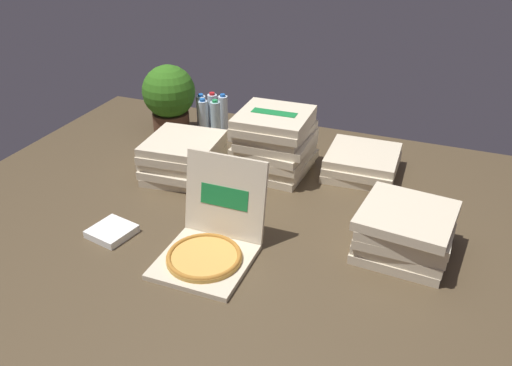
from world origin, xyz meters
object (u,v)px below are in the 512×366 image
(pizza_stack_right_mid, at_px, (362,163))
(napkin_pile, at_px, (112,231))
(water_bottle_0, at_px, (223,113))
(water_bottle_3, at_px, (201,113))
(water_bottle_1, at_px, (213,112))
(pizza_stack_right_far, at_px, (405,231))
(pizza_stack_left_near, at_px, (183,158))
(water_bottle_2, at_px, (216,119))
(pizza_stack_left_far, at_px, (274,142))
(potted_plant, at_px, (169,97))
(water_bottle_4, at_px, (203,118))
(open_pizza_box, at_px, (210,241))

(pizza_stack_right_mid, xyz_separation_m, napkin_pile, (-0.95, -1.02, -0.05))
(water_bottle_0, bearing_deg, water_bottle_3, -159.19)
(water_bottle_1, relative_size, napkin_pile, 1.39)
(pizza_stack_right_far, xyz_separation_m, napkin_pile, (-1.26, -0.36, -0.09))
(pizza_stack_left_near, bearing_deg, water_bottle_0, 94.99)
(pizza_stack_right_mid, height_order, water_bottle_2, water_bottle_2)
(pizza_stack_left_near, relative_size, water_bottle_1, 1.71)
(water_bottle_0, distance_m, water_bottle_2, 0.11)
(pizza_stack_left_far, relative_size, pizza_stack_right_far, 0.97)
(pizza_stack_right_far, bearing_deg, water_bottle_3, 148.65)
(pizza_stack_right_mid, distance_m, potted_plant, 1.27)
(water_bottle_4, bearing_deg, water_bottle_0, 55.86)
(pizza_stack_right_mid, distance_m, water_bottle_0, 1.00)
(open_pizza_box, bearing_deg, water_bottle_1, 115.24)
(pizza_stack_right_far, bearing_deg, pizza_stack_right_mid, 115.92)
(pizza_stack_right_mid, bearing_deg, water_bottle_1, 165.89)
(water_bottle_1, distance_m, potted_plant, 0.30)
(pizza_stack_left_near, height_order, pizza_stack_right_mid, pizza_stack_left_near)
(open_pizza_box, relative_size, pizza_stack_right_mid, 1.14)
(pizza_stack_left_near, distance_m, potted_plant, 0.60)
(pizza_stack_left_near, distance_m, water_bottle_4, 0.54)
(open_pizza_box, relative_size, pizza_stack_left_near, 1.08)
(pizza_stack_right_mid, relative_size, water_bottle_0, 1.62)
(pizza_stack_left_near, xyz_separation_m, water_bottle_4, (-0.14, 0.52, 0.01))
(pizza_stack_right_mid, height_order, pizza_stack_left_far, pizza_stack_left_far)
(water_bottle_1, xyz_separation_m, water_bottle_2, (0.07, -0.11, 0.00))
(potted_plant, bearing_deg, water_bottle_2, 12.18)
(open_pizza_box, height_order, water_bottle_4, open_pizza_box)
(potted_plant, bearing_deg, pizza_stack_right_mid, -3.98)
(pizza_stack_left_far, height_order, potted_plant, potted_plant)
(pizza_stack_right_mid, height_order, water_bottle_1, water_bottle_1)
(open_pizza_box, bearing_deg, pizza_stack_right_far, 23.52)
(pizza_stack_right_far, relative_size, water_bottle_2, 1.73)
(water_bottle_1, relative_size, potted_plant, 0.55)
(pizza_stack_left_near, xyz_separation_m, water_bottle_3, (-0.19, 0.59, 0.01))
(open_pizza_box, bearing_deg, water_bottle_2, 114.35)
(pizza_stack_left_far, height_order, water_bottle_4, pizza_stack_left_far)
(water_bottle_1, bearing_deg, napkin_pile, -85.70)
(pizza_stack_left_far, distance_m, water_bottle_0, 0.65)
(pizza_stack_right_mid, bearing_deg, pizza_stack_left_far, -162.27)
(open_pizza_box, distance_m, pizza_stack_left_near, 0.76)
(pizza_stack_right_far, bearing_deg, water_bottle_1, 146.07)
(pizza_stack_left_near, xyz_separation_m, water_bottle_2, (-0.06, 0.53, 0.01))
(pizza_stack_left_near, xyz_separation_m, water_bottle_0, (-0.06, 0.64, 0.01))
(napkin_pile, bearing_deg, water_bottle_4, 95.09)
(water_bottle_1, bearing_deg, pizza_stack_right_mid, -14.11)
(pizza_stack_left_near, xyz_separation_m, water_bottle_1, (-0.13, 0.64, 0.01))
(pizza_stack_left_far, height_order, napkin_pile, pizza_stack_left_far)
(pizza_stack_right_far, height_order, water_bottle_1, water_bottle_1)
(pizza_stack_right_far, bearing_deg, pizza_stack_left_far, 147.23)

